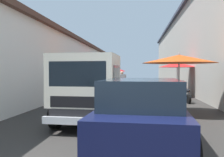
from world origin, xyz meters
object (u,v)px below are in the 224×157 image
object	(u,v)px
hatchback_car	(142,112)
fruit_stall_near_left	(177,69)
parked_scooter	(185,94)
delivery_truck	(92,90)
fruit_stall_far_left	(95,70)
vendor_by_crates	(122,81)
fruit_stall_mid_lane	(179,65)
fruit_stall_far_right	(112,72)

from	to	relation	value
hatchback_car	fruit_stall_near_left	bearing A→B (deg)	-12.29
parked_scooter	delivery_truck	bearing A→B (deg)	147.00
fruit_stall_far_left	vendor_by_crates	size ratio (longest dim) A/B	1.42
parked_scooter	vendor_by_crates	bearing A→B (deg)	41.26
hatchback_car	parked_scooter	bearing A→B (deg)	-16.22
parked_scooter	fruit_stall_far_left	bearing A→B (deg)	97.31
parked_scooter	fruit_stall_near_left	bearing A→B (deg)	-1.28
fruit_stall_mid_lane	hatchback_car	xyz separation A→B (m)	(-4.21, 1.41, -1.14)
fruit_stall_far_right	hatchback_car	xyz separation A→B (m)	(-15.18, -2.34, -0.86)
hatchback_car	vendor_by_crates	bearing A→B (deg)	6.16
fruit_stall_far_left	delivery_truck	size ratio (longest dim) A/B	0.46
fruit_stall_mid_lane	fruit_stall_far_right	size ratio (longest dim) A/B	1.25
delivery_truck	parked_scooter	world-z (taller)	delivery_truck
fruit_stall_far_left	fruit_stall_near_left	bearing A→B (deg)	-53.11
fruit_stall_far_right	parked_scooter	world-z (taller)	fruit_stall_far_right
hatchback_car	parked_scooter	xyz separation A→B (m)	(7.90, -2.30, -0.29)
hatchback_car	fruit_stall_far_left	bearing A→B (deg)	17.93
fruit_stall_far_left	hatchback_car	xyz separation A→B (m)	(-7.30, -2.36, -0.95)
fruit_stall_far_right	parked_scooter	distance (m)	8.71
hatchback_car	delivery_truck	xyz separation A→B (m)	(2.02, 1.52, 0.30)
fruit_stall_far_left	hatchback_car	world-z (taller)	fruit_stall_far_left
fruit_stall_mid_lane	parked_scooter	xyz separation A→B (m)	(3.69, -0.89, -1.43)
fruit_stall_far_right	vendor_by_crates	xyz separation A→B (m)	(-3.19, -1.04, -0.65)
vendor_by_crates	parked_scooter	bearing A→B (deg)	-138.74
fruit_stall_far_left	vendor_by_crates	distance (m)	4.87
fruit_stall_near_left	hatchback_car	size ratio (longest dim) A/B	0.60
fruit_stall_mid_lane	hatchback_car	bearing A→B (deg)	161.52
hatchback_car	vendor_by_crates	world-z (taller)	vendor_by_crates
vendor_by_crates	parked_scooter	xyz separation A→B (m)	(-4.09, -3.59, -0.50)
fruit_stall_near_left	delivery_truck	xyz separation A→B (m)	(-8.82, 3.88, -0.71)
fruit_stall_mid_lane	vendor_by_crates	size ratio (longest dim) A/B	1.71
hatchback_car	delivery_truck	distance (m)	2.55
fruit_stall_far_left	fruit_stall_mid_lane	xyz separation A→B (m)	(-3.09, -3.77, 0.19)
fruit_stall_far_left	fruit_stall_near_left	distance (m)	5.91
fruit_stall_mid_lane	hatchback_car	world-z (taller)	fruit_stall_mid_lane
delivery_truck	vendor_by_crates	world-z (taller)	delivery_truck
hatchback_car	parked_scooter	world-z (taller)	hatchback_car
fruit_stall_far_left	fruit_stall_mid_lane	distance (m)	4.88
fruit_stall_far_left	parked_scooter	distance (m)	4.86
fruit_stall_far_left	hatchback_car	distance (m)	7.73
fruit_stall_far_right	vendor_by_crates	distance (m)	3.42
vendor_by_crates	hatchback_car	bearing A→B (deg)	-173.84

